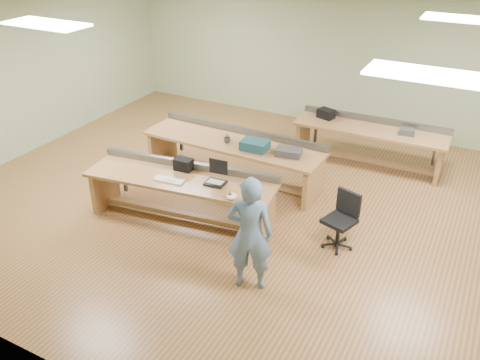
# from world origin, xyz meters

# --- Properties ---
(floor) EXTENTS (10.00, 10.00, 0.00)m
(floor) POSITION_xyz_m (0.00, 0.00, 0.00)
(floor) COLOR olive
(floor) RESTS_ON ground
(ceiling) EXTENTS (10.00, 10.00, 0.00)m
(ceiling) POSITION_xyz_m (0.00, 0.00, 3.00)
(ceiling) COLOR silver
(ceiling) RESTS_ON wall_back
(wall_back) EXTENTS (10.00, 0.04, 3.00)m
(wall_back) POSITION_xyz_m (0.00, 4.00, 1.50)
(wall_back) COLOR #95A980
(wall_back) RESTS_ON floor
(wall_front) EXTENTS (10.00, 0.04, 3.00)m
(wall_front) POSITION_xyz_m (0.00, -4.00, 1.50)
(wall_front) COLOR #95A980
(wall_front) RESTS_ON floor
(wall_left) EXTENTS (0.04, 8.00, 3.00)m
(wall_left) POSITION_xyz_m (-5.00, 0.00, 1.50)
(wall_left) COLOR #95A980
(wall_left) RESTS_ON floor
(fluor_panels) EXTENTS (6.20, 3.50, 0.03)m
(fluor_panels) POSITION_xyz_m (0.00, 0.00, 2.97)
(fluor_panels) COLOR white
(fluor_panels) RESTS_ON ceiling
(workbench_front) EXTENTS (3.04, 1.18, 0.86)m
(workbench_front) POSITION_xyz_m (-0.86, -0.91, 0.56)
(workbench_front) COLOR #AE7849
(workbench_front) RESTS_ON floor
(workbench_mid) EXTENTS (3.32, 0.97, 0.86)m
(workbench_mid) POSITION_xyz_m (-0.80, 0.65, 0.57)
(workbench_mid) COLOR #AE7849
(workbench_mid) RESTS_ON floor
(workbench_back) EXTENTS (2.81, 0.80, 0.86)m
(workbench_back) POSITION_xyz_m (1.18, 2.35, 0.55)
(workbench_back) COLOR #AE7849
(workbench_back) RESTS_ON floor
(person) EXTENTS (0.67, 0.55, 1.59)m
(person) POSITION_xyz_m (0.78, -1.83, 0.80)
(person) COLOR slate
(person) RESTS_ON floor
(laptop_base) EXTENTS (0.31, 0.27, 0.03)m
(laptop_base) POSITION_xyz_m (-0.29, -0.85, 0.77)
(laptop_base) COLOR black
(laptop_base) RESTS_ON workbench_front
(laptop_screen) EXTENTS (0.30, 0.04, 0.23)m
(laptop_screen) POSITION_xyz_m (-0.30, -0.74, 0.98)
(laptop_screen) COLOR black
(laptop_screen) RESTS_ON laptop_base
(keyboard) EXTENTS (0.47, 0.20, 0.03)m
(keyboard) POSITION_xyz_m (-0.95, -1.10, 0.76)
(keyboard) COLOR silver
(keyboard) RESTS_ON workbench_front
(trackball_mouse) EXTENTS (0.17, 0.19, 0.07)m
(trackball_mouse) POSITION_xyz_m (0.12, -1.11, 0.79)
(trackball_mouse) COLOR white
(trackball_mouse) RESTS_ON workbench_front
(camera_bag) EXTENTS (0.29, 0.19, 0.19)m
(camera_bag) POSITION_xyz_m (-0.96, -0.69, 0.84)
(camera_bag) COLOR black
(camera_bag) RESTS_ON workbench_front
(task_chair) EXTENTS (0.57, 0.57, 0.85)m
(task_chair) POSITION_xyz_m (1.54, -0.45, 0.31)
(task_chair) COLOR black
(task_chair) RESTS_ON floor
(parts_bin_teal) EXTENTS (0.46, 0.36, 0.16)m
(parts_bin_teal) POSITION_xyz_m (-0.31, 0.51, 0.83)
(parts_bin_teal) COLOR #153E46
(parts_bin_teal) RESTS_ON workbench_mid
(parts_bin_grey) EXTENTS (0.46, 0.33, 0.12)m
(parts_bin_grey) POSITION_xyz_m (0.28, 0.56, 0.81)
(parts_bin_grey) COLOR #323234
(parts_bin_grey) RESTS_ON workbench_mid
(mug) EXTENTS (0.12, 0.12, 0.10)m
(mug) POSITION_xyz_m (-0.86, 0.53, 0.80)
(mug) COLOR #323234
(mug) RESTS_ON workbench_mid
(drinks_can) EXTENTS (0.08, 0.08, 0.11)m
(drinks_can) POSITION_xyz_m (-0.94, 0.66, 0.81)
(drinks_can) COLOR silver
(drinks_can) RESTS_ON workbench_mid
(storage_box_back) EXTENTS (0.36, 0.30, 0.18)m
(storage_box_back) POSITION_xyz_m (0.27, 2.43, 0.84)
(storage_box_back) COLOR black
(storage_box_back) RESTS_ON workbench_back
(tray_back) EXTENTS (0.29, 0.23, 0.11)m
(tray_back) POSITION_xyz_m (1.83, 2.34, 0.80)
(tray_back) COLOR #323234
(tray_back) RESTS_ON workbench_back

